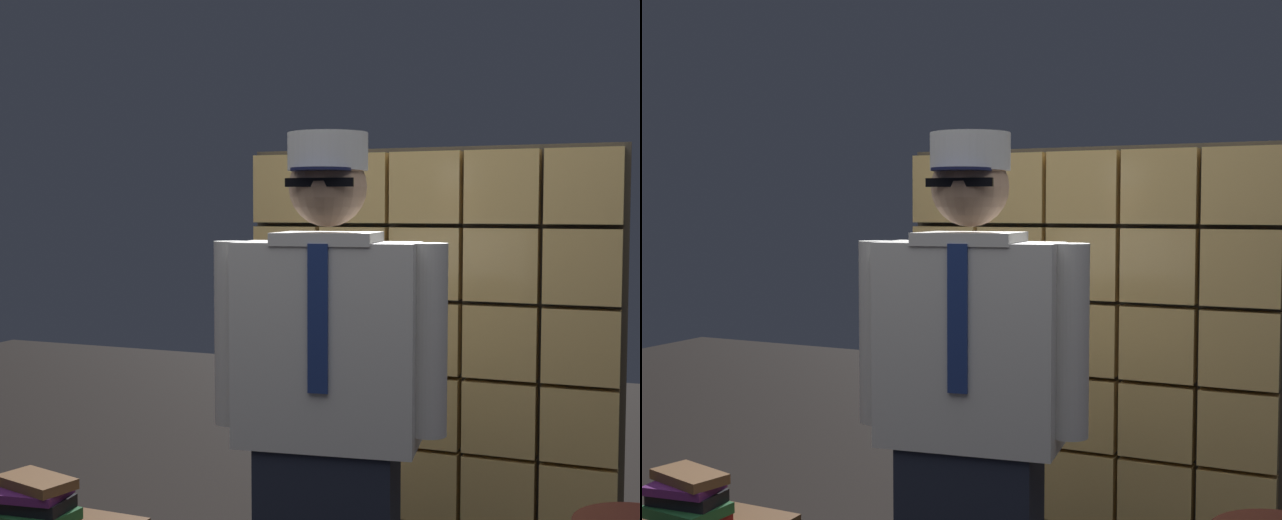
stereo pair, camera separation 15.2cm
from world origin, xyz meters
TOP-DOWN VIEW (x-y plane):
  - glass_block_wall at (-0.00, 1.49)m, footprint 1.47×0.10m
  - standing_person at (-0.05, 0.54)m, footprint 0.69×0.32m
  - book_stack at (-0.97, 0.39)m, footprint 0.27×0.22m

SIDE VIEW (x-z plane):
  - book_stack at x=-0.97m, z-range 0.50..0.66m
  - glass_block_wall at x=0.00m, z-range -0.02..1.74m
  - standing_person at x=-0.05m, z-range 0.04..1.75m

